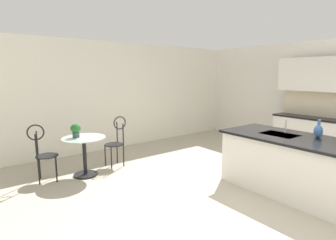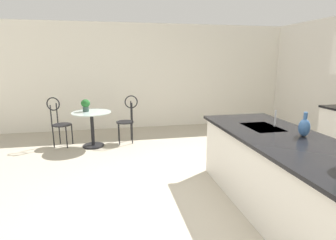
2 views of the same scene
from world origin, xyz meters
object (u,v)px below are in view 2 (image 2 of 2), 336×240
Objects in this scene: chair_by_island at (59,120)px; potted_plant_on_table at (86,105)px; bistro_table at (92,126)px; vase_on_counter at (304,127)px; chair_near_window at (127,117)px.

potted_plant_on_table is at bearing 80.05° from chair_by_island.
vase_on_counter is at bearing 41.13° from bistro_table.
chair_near_window is at bearing 89.09° from chair_by_island.
chair_by_island is (-0.18, -0.68, 0.13)m from bistro_table.
bistro_table is 4.02m from vase_on_counter.
chair_near_window is 3.62× the size of vase_on_counter.
chair_by_island is 0.65m from potted_plant_on_table.
vase_on_counter reaches higher than potted_plant_on_table.
potted_plant_on_table reaches higher than bistro_table.
vase_on_counter is at bearing 30.71° from chair_near_window.
chair_near_window is 4.07× the size of potted_plant_on_table.
chair_near_window is 1.42m from chair_by_island.
bistro_table is 2.78× the size of vase_on_counter.
vase_on_counter is (3.16, 1.87, 0.46)m from chair_near_window.
bistro_table is 0.77m from chair_near_window.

